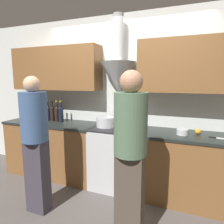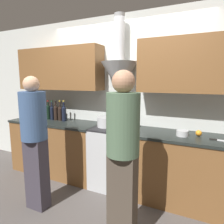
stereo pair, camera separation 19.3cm
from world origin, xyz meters
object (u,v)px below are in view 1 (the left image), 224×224
at_px(person_foreground_right, 130,152).
at_px(stove_range, 114,157).
at_px(wine_bottle_1, 27,111).
at_px(wine_bottle_8, 57,113).
at_px(wine_bottle_4, 39,112).
at_px(stock_pot, 106,122).
at_px(mixing_bowl, 124,125).
at_px(wine_bottle_5, 44,112).
at_px(orange_fruit, 198,131).
at_px(wine_bottle_9, 61,113).
at_px(wine_bottle_0, 23,111).
at_px(saucepan, 182,132).
at_px(wine_bottle_3, 35,112).
at_px(wine_bottle_6, 48,113).
at_px(wine_bottle_2, 31,112).
at_px(wine_bottle_7, 52,113).
at_px(person_foreground_left, 35,139).

bearing_deg(person_foreground_right, stove_range, 118.36).
relative_size(wine_bottle_1, wine_bottle_8, 1.02).
height_order(wine_bottle_4, wine_bottle_8, wine_bottle_8).
relative_size(stock_pot, mixing_bowl, 0.94).
xyz_separation_m(wine_bottle_5, mixing_bowl, (1.50, -0.06, -0.10)).
xyz_separation_m(wine_bottle_1, orange_fruit, (2.87, -0.02, -0.11)).
distance_m(wine_bottle_1, wine_bottle_9, 0.74).
height_order(stove_range, stock_pot, stock_pot).
xyz_separation_m(wine_bottle_0, mixing_bowl, (1.98, -0.07, -0.10)).
distance_m(wine_bottle_8, saucepan, 2.04).
distance_m(wine_bottle_3, saucepan, 2.49).
bearing_deg(wine_bottle_8, wine_bottle_3, -178.64).
bearing_deg(wine_bottle_8, wine_bottle_6, -177.55).
distance_m(wine_bottle_6, person_foreground_right, 2.07).
distance_m(wine_bottle_2, person_foreground_right, 2.40).
bearing_deg(wine_bottle_5, wine_bottle_1, -179.20).
xyz_separation_m(wine_bottle_1, person_foreground_right, (2.26, -1.05, -0.11)).
distance_m(wine_bottle_8, mixing_bowl, 1.23).
bearing_deg(wine_bottle_0, wine_bottle_1, -6.70).
distance_m(wine_bottle_0, wine_bottle_6, 0.58).
bearing_deg(mixing_bowl, wine_bottle_7, 177.79).
relative_size(wine_bottle_5, wine_bottle_8, 0.96).
bearing_deg(wine_bottle_0, wine_bottle_5, -0.89).
relative_size(wine_bottle_0, wine_bottle_1, 0.92).
bearing_deg(stock_pot, wine_bottle_5, 176.30).
xyz_separation_m(wine_bottle_8, stock_pot, (0.94, -0.07, -0.06)).
height_order(wine_bottle_5, wine_bottle_7, same).
xyz_separation_m(wine_bottle_1, wine_bottle_2, (0.09, -0.01, -0.02)).
bearing_deg(wine_bottle_0, wine_bottle_6, -1.95).
distance_m(wine_bottle_6, wine_bottle_7, 0.09).
bearing_deg(wine_bottle_7, wine_bottle_0, 178.30).
relative_size(wine_bottle_1, wine_bottle_3, 1.06).
distance_m(wine_bottle_6, mixing_bowl, 1.40).
height_order(stove_range, wine_bottle_4, wine_bottle_4).
bearing_deg(wine_bottle_7, orange_fruit, -0.34).
xyz_separation_m(wine_bottle_8, mixing_bowl, (1.22, -0.06, -0.10)).
xyz_separation_m(wine_bottle_3, wine_bottle_9, (0.55, 0.00, 0.00)).
xyz_separation_m(stove_range, wine_bottle_5, (-1.35, 0.08, 0.60)).
relative_size(wine_bottle_1, wine_bottle_7, 1.07).
bearing_deg(wine_bottle_2, wine_bottle_1, 171.47).
bearing_deg(stove_range, stock_pot, 179.01).
distance_m(wine_bottle_3, wine_bottle_4, 0.09).
bearing_deg(wine_bottle_6, stock_pot, -3.40).
bearing_deg(wine_bottle_8, wine_bottle_4, -177.75).
bearing_deg(wine_bottle_2, saucepan, -2.14).
bearing_deg(stove_range, wine_bottle_4, 177.59).
distance_m(wine_bottle_6, person_foreground_left, 1.14).
relative_size(wine_bottle_7, mixing_bowl, 1.15).
relative_size(wine_bottle_0, wine_bottle_3, 0.97).
xyz_separation_m(wine_bottle_4, wine_bottle_5, (0.10, 0.02, 0.01)).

